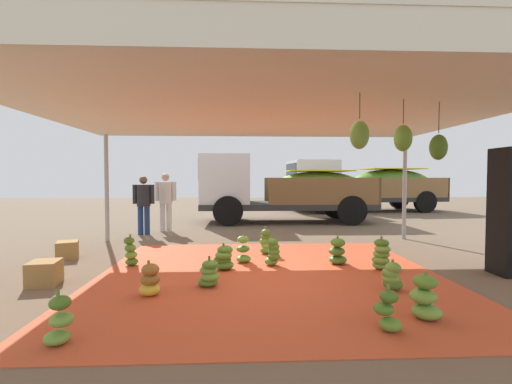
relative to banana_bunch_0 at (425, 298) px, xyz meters
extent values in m
plane|color=brown|center=(-1.61, 4.85, -0.23)|extent=(40.00, 40.00, 0.00)
cube|color=#D1512D|center=(-1.61, 1.85, -0.23)|extent=(5.54, 5.42, 0.01)
cylinder|color=#9EA0A5|center=(-5.41, 5.15, 1.10)|extent=(0.10, 0.10, 2.67)
cylinder|color=#9EA0A5|center=(2.19, 5.15, 1.10)|extent=(0.10, 0.10, 2.67)
cube|color=beige|center=(-1.61, 1.85, 2.46)|extent=(8.00, 7.00, 0.06)
cube|color=beige|center=(-1.61, -1.62, 2.29)|extent=(8.00, 0.04, 0.28)
cylinder|color=#4C422D|center=(0.73, 1.06, 2.21)|extent=(0.01, 0.01, 0.44)
ellipsoid|color=#477523|center=(0.73, 1.06, 1.79)|extent=(0.24, 0.24, 0.36)
cylinder|color=#4C422D|center=(0.15, 0.93, 2.27)|extent=(0.01, 0.01, 0.33)
ellipsoid|color=#60932D|center=(0.15, 0.93, 1.90)|extent=(0.24, 0.24, 0.36)
cylinder|color=#4C422D|center=(-0.57, 0.59, 2.27)|extent=(0.01, 0.01, 0.33)
ellipsoid|color=#6B9E38|center=(-0.57, 0.59, 1.90)|extent=(0.24, 0.24, 0.36)
ellipsoid|color=#75A83D|center=(0.01, -0.02, -0.14)|extent=(0.34, 0.34, 0.16)
ellipsoid|color=#75A83D|center=(-0.02, 0.01, 0.02)|extent=(0.38, 0.38, 0.16)
ellipsoid|color=#60932D|center=(0.01, 0.02, 0.18)|extent=(0.33, 0.33, 0.16)
cylinder|color=olive|center=(0.00, 0.00, 0.24)|extent=(0.04, 0.04, 0.12)
ellipsoid|color=#60932D|center=(-2.01, 2.73, -0.16)|extent=(0.30, 0.30, 0.14)
ellipsoid|color=#518428|center=(-2.03, 2.76, 0.02)|extent=(0.35, 0.35, 0.14)
ellipsoid|color=#6B9E38|center=(-2.03, 2.74, 0.21)|extent=(0.31, 0.31, 0.14)
cylinder|color=olive|center=(-2.00, 2.74, 0.27)|extent=(0.04, 0.04, 0.12)
ellipsoid|color=#477523|center=(-0.28, 2.54, -0.15)|extent=(0.43, 0.43, 0.16)
ellipsoid|color=#477523|center=(-0.31, 2.51, 0.02)|extent=(0.36, 0.36, 0.16)
ellipsoid|color=#518428|center=(-0.30, 2.49, 0.18)|extent=(0.34, 0.34, 0.16)
cylinder|color=olive|center=(-0.30, 2.52, 0.24)|extent=(0.04, 0.04, 0.12)
ellipsoid|color=#477523|center=(-2.35, 2.23, -0.15)|extent=(0.45, 0.45, 0.15)
ellipsoid|color=#477523|center=(-2.39, 2.27, -0.06)|extent=(0.36, 0.36, 0.15)
ellipsoid|color=#60932D|center=(-2.36, 2.22, 0.02)|extent=(0.41, 0.41, 0.15)
ellipsoid|color=#518428|center=(-2.34, 2.25, 0.11)|extent=(0.38, 0.38, 0.15)
cylinder|color=olive|center=(-2.37, 2.24, 0.17)|extent=(0.04, 0.04, 0.12)
ellipsoid|color=#6B9E38|center=(0.37, 2.12, -0.16)|extent=(0.35, 0.35, 0.14)
ellipsoid|color=#6B9E38|center=(0.34, 2.09, -0.06)|extent=(0.41, 0.41, 0.14)
ellipsoid|color=#6B9E38|center=(0.36, 2.12, 0.04)|extent=(0.39, 0.39, 0.14)
ellipsoid|color=#75A83D|center=(0.36, 2.08, 0.14)|extent=(0.29, 0.29, 0.14)
ellipsoid|color=#477523|center=(0.36, 2.11, 0.23)|extent=(0.32, 0.32, 0.14)
cylinder|color=olive|center=(0.35, 2.10, 0.29)|extent=(0.04, 0.04, 0.12)
ellipsoid|color=#60932D|center=(-1.52, 2.49, -0.15)|extent=(0.30, 0.30, 0.15)
ellipsoid|color=#477523|center=(-1.47, 2.45, -0.06)|extent=(0.26, 0.26, 0.15)
ellipsoid|color=#518428|center=(-1.47, 2.47, 0.03)|extent=(0.30, 0.30, 0.15)
ellipsoid|color=#518428|center=(-1.47, 2.46, 0.12)|extent=(0.27, 0.27, 0.15)
ellipsoid|color=#518428|center=(-1.50, 2.45, 0.21)|extent=(0.27, 0.27, 0.15)
cylinder|color=olive|center=(-1.50, 2.46, 0.27)|extent=(0.04, 0.04, 0.12)
ellipsoid|color=#6B9E38|center=(-3.82, -0.46, -0.16)|extent=(0.31, 0.31, 0.13)
ellipsoid|color=#75A83D|center=(-3.77, -0.46, 0.01)|extent=(0.26, 0.26, 0.13)
ellipsoid|color=#477523|center=(-3.77, -0.49, 0.18)|extent=(0.28, 0.28, 0.13)
cylinder|color=olive|center=(-3.79, -0.48, 0.24)|extent=(0.04, 0.04, 0.12)
ellipsoid|color=#477523|center=(-4.04, 2.59, -0.15)|extent=(0.27, 0.27, 0.14)
ellipsoid|color=#6B9E38|center=(-4.04, 2.57, -0.03)|extent=(0.26, 0.26, 0.14)
ellipsoid|color=#518428|center=(-4.05, 2.57, 0.10)|extent=(0.26, 0.26, 0.14)
ellipsoid|color=#477523|center=(-4.08, 2.60, 0.22)|extent=(0.25, 0.25, 0.14)
cylinder|color=olive|center=(-4.06, 2.59, 0.28)|extent=(0.04, 0.04, 0.12)
ellipsoid|color=#518428|center=(-1.54, 3.46, -0.15)|extent=(0.26, 0.26, 0.15)
ellipsoid|color=#75A83D|center=(-1.52, 3.49, -0.06)|extent=(0.33, 0.33, 0.15)
ellipsoid|color=#60932D|center=(-1.57, 3.49, 0.04)|extent=(0.26, 0.26, 0.15)
ellipsoid|color=#518428|center=(-1.54, 3.50, 0.13)|extent=(0.30, 0.30, 0.15)
ellipsoid|color=#477523|center=(-1.55, 3.44, 0.22)|extent=(0.23, 0.23, 0.15)
cylinder|color=olive|center=(-1.55, 3.47, 0.28)|extent=(0.04, 0.04, 0.12)
ellipsoid|color=#477523|center=(0.07, 0.99, -0.14)|extent=(0.35, 0.35, 0.17)
ellipsoid|color=#75A83D|center=(0.05, 1.00, -0.06)|extent=(0.35, 0.35, 0.17)
ellipsoid|color=#6B9E38|center=(0.04, 1.00, 0.02)|extent=(0.33, 0.33, 0.17)
ellipsoid|color=#6B9E38|center=(0.06, 0.98, 0.09)|extent=(0.29, 0.29, 0.17)
cylinder|color=olive|center=(0.06, 0.99, 0.15)|extent=(0.04, 0.04, 0.12)
ellipsoid|color=#518428|center=(-2.55, 1.31, -0.16)|extent=(0.34, 0.34, 0.13)
ellipsoid|color=#6B9E38|center=(-2.51, 1.27, -0.08)|extent=(0.30, 0.30, 0.13)
ellipsoid|color=#75A83D|center=(-2.54, 1.31, 0.01)|extent=(0.36, 0.36, 0.13)
ellipsoid|color=#518428|center=(-2.52, 1.27, 0.10)|extent=(0.34, 0.34, 0.13)
cylinder|color=olive|center=(-2.53, 1.30, 0.16)|extent=(0.04, 0.04, 0.12)
ellipsoid|color=#60932D|center=(-0.53, -0.31, -0.16)|extent=(0.33, 0.33, 0.14)
ellipsoid|color=#518428|center=(-0.58, -0.25, -0.01)|extent=(0.25, 0.25, 0.14)
ellipsoid|color=#477523|center=(-0.55, -0.30, 0.13)|extent=(0.22, 0.22, 0.14)
cylinder|color=olive|center=(-0.55, -0.28, 0.19)|extent=(0.04, 0.04, 0.12)
ellipsoid|color=gold|center=(-3.30, 0.93, -0.14)|extent=(0.38, 0.38, 0.16)
ellipsoid|color=#996628|center=(-3.29, 0.94, -0.01)|extent=(0.35, 0.35, 0.16)
ellipsoid|color=#996628|center=(-3.29, 0.93, 0.12)|extent=(0.33, 0.33, 0.16)
cylinder|color=olive|center=(-3.31, 0.94, 0.18)|extent=(0.04, 0.04, 0.12)
cube|color=#2D2D2D|center=(-0.40, 8.89, 0.37)|extent=(6.10, 2.30, 0.20)
cube|color=silver|center=(-2.59, 8.90, 1.32)|extent=(1.72, 2.09, 1.70)
cube|color=#232D38|center=(-3.45, 8.91, 1.66)|extent=(0.04, 1.80, 0.75)
cube|color=brown|center=(0.75, 7.79, 0.92)|extent=(3.78, 0.11, 0.90)
cube|color=brown|center=(0.77, 9.96, 0.92)|extent=(3.78, 0.11, 0.90)
cube|color=brown|center=(2.61, 8.86, 0.92)|extent=(0.10, 2.25, 0.90)
ellipsoid|color=#75A83D|center=(0.76, 8.88, 1.03)|extent=(3.33, 1.92, 1.12)
cube|color=yellow|center=(0.76, 8.88, 1.61)|extent=(2.28, 1.73, 0.04)
cylinder|color=black|center=(-2.47, 7.87, 0.27)|extent=(1.00, 0.29, 1.00)
cylinder|color=black|center=(-2.46, 9.93, 0.27)|extent=(1.00, 0.29, 1.00)
cylinder|color=black|center=(1.67, 7.84, 0.27)|extent=(1.00, 0.29, 1.00)
cylinder|color=black|center=(1.68, 9.90, 0.27)|extent=(1.00, 0.29, 1.00)
cube|color=#2D2D2D|center=(3.87, 12.84, 0.37)|extent=(7.34, 3.08, 0.20)
cube|color=silver|center=(1.30, 12.61, 1.32)|extent=(2.19, 2.43, 1.70)
cube|color=#232D38|center=(0.29, 12.52, 1.66)|extent=(0.20, 1.96, 0.75)
cube|color=olive|center=(5.32, 11.78, 0.92)|extent=(4.42, 0.47, 0.90)
cube|color=olive|center=(5.11, 14.15, 0.92)|extent=(4.42, 0.47, 0.90)
cube|color=olive|center=(7.39, 13.15, 0.92)|extent=(0.30, 2.46, 0.90)
ellipsoid|color=#518428|center=(5.22, 12.96, 1.12)|extent=(4.07, 2.40, 1.31)
cube|color=yellow|center=(5.22, 12.96, 1.79)|extent=(2.81, 2.10, 0.04)
cylinder|color=black|center=(1.55, 11.50, 0.27)|extent=(1.02, 0.37, 1.00)
cylinder|color=black|center=(1.34, 13.75, 0.27)|extent=(1.02, 0.37, 1.00)
cylinder|color=black|center=(6.39, 11.93, 0.27)|extent=(1.02, 0.37, 1.00)
cylinder|color=black|center=(6.19, 14.18, 0.27)|extent=(1.02, 0.37, 1.00)
cylinder|color=navy|center=(-4.87, 6.18, 0.17)|extent=(0.15, 0.15, 0.80)
cylinder|color=navy|center=(-4.69, 6.18, 0.17)|extent=(0.15, 0.15, 0.80)
cylinder|color=#26262D|center=(-4.78, 6.18, 0.87)|extent=(0.37, 0.37, 0.60)
cylinder|color=#26262D|center=(-5.02, 6.18, 0.90)|extent=(0.12, 0.12, 0.53)
cylinder|color=#26262D|center=(-4.54, 6.18, 0.90)|extent=(0.12, 0.12, 0.53)
sphere|color=brown|center=(-4.78, 6.18, 1.30)|extent=(0.22, 0.22, 0.22)
cylinder|color=silver|center=(-4.39, 6.78, 0.19)|extent=(0.16, 0.16, 0.84)
cylinder|color=silver|center=(-4.20, 6.78, 0.19)|extent=(0.16, 0.16, 0.84)
cylinder|color=silver|center=(-4.29, 6.78, 0.92)|extent=(0.39, 0.39, 0.63)
cylinder|color=silver|center=(-4.55, 6.78, 0.96)|extent=(0.12, 0.12, 0.56)
cylinder|color=silver|center=(-4.04, 6.78, 0.96)|extent=(0.12, 0.12, 0.56)
sphere|color=tan|center=(-4.29, 6.78, 1.38)|extent=(0.23, 0.23, 0.23)
cube|color=black|center=(2.33, 1.72, 0.06)|extent=(0.47, 0.49, 0.58)
cube|color=black|center=(2.33, 1.72, 0.73)|extent=(0.47, 0.49, 0.77)
cube|color=black|center=(2.33, 1.72, 1.48)|extent=(0.47, 0.49, 0.73)
cube|color=olive|center=(-5.00, 1.51, -0.06)|extent=(0.47, 0.49, 0.35)
cube|color=olive|center=(-5.49, 3.25, -0.06)|extent=(0.49, 0.50, 0.34)
camera|label=1|loc=(-2.08, -3.84, 1.36)|focal=24.84mm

